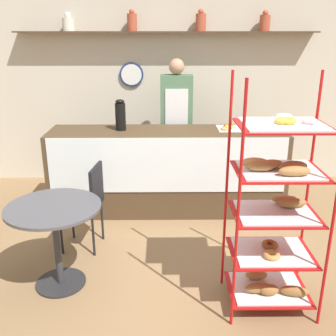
# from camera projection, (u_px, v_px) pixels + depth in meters

# --- Properties ---
(ground_plane) EXTENTS (14.00, 14.00, 0.00)m
(ground_plane) POSITION_uv_depth(u_px,v_px,m) (169.00, 272.00, 3.61)
(ground_plane) COLOR olive
(back_wall) EXTENTS (10.00, 0.30, 2.70)m
(back_wall) POSITION_uv_depth(u_px,v_px,m) (166.00, 86.00, 5.52)
(back_wall) COLOR beige
(back_wall) RESTS_ON ground_plane
(display_counter) EXTENTS (2.77, 0.66, 1.00)m
(display_counter) POSITION_uv_depth(u_px,v_px,m) (167.00, 171.00, 4.75)
(display_counter) COLOR #4C3823
(display_counter) RESTS_ON ground_plane
(pastry_rack) EXTENTS (0.68, 0.53, 1.83)m
(pastry_rack) POSITION_uv_depth(u_px,v_px,m) (276.00, 211.00, 2.95)
(pastry_rack) COLOR #B71414
(pastry_rack) RESTS_ON ground_plane
(person_worker) EXTENTS (0.41, 0.23, 1.78)m
(person_worker) POSITION_uv_depth(u_px,v_px,m) (176.00, 122.00, 5.10)
(person_worker) COLOR #282833
(person_worker) RESTS_ON ground_plane
(cafe_table) EXTENTS (0.78, 0.78, 0.75)m
(cafe_table) POSITION_uv_depth(u_px,v_px,m) (55.00, 226.00, 3.26)
(cafe_table) COLOR #262628
(cafe_table) RESTS_ON ground_plane
(cafe_chair) EXTENTS (0.42, 0.42, 0.88)m
(cafe_chair) POSITION_uv_depth(u_px,v_px,m) (88.00, 198.00, 3.87)
(cafe_chair) COLOR black
(cafe_chair) RESTS_ON ground_plane
(coffee_carafe) EXTENTS (0.12, 0.12, 0.36)m
(coffee_carafe) POSITION_uv_depth(u_px,v_px,m) (120.00, 115.00, 4.56)
(coffee_carafe) COLOR black
(coffee_carafe) RESTS_ON display_counter
(donut_tray_counter) EXTENTS (0.41, 0.33, 0.05)m
(donut_tray_counter) POSITION_uv_depth(u_px,v_px,m) (232.00, 128.00, 4.66)
(donut_tray_counter) COLOR white
(donut_tray_counter) RESTS_ON display_counter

